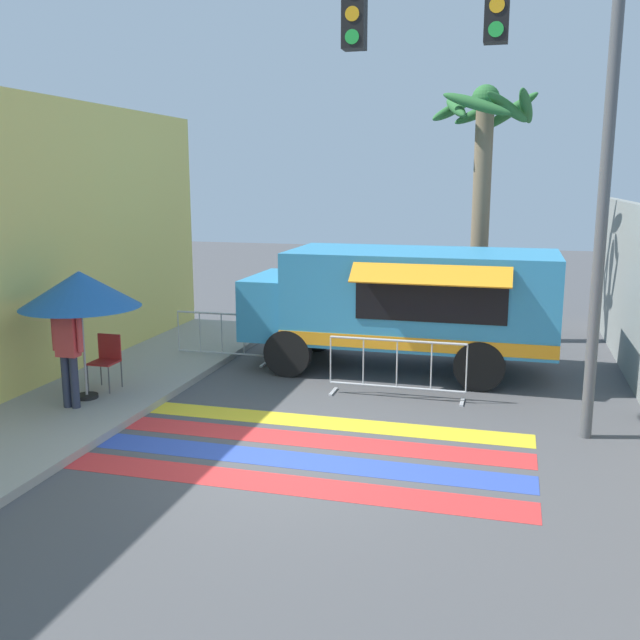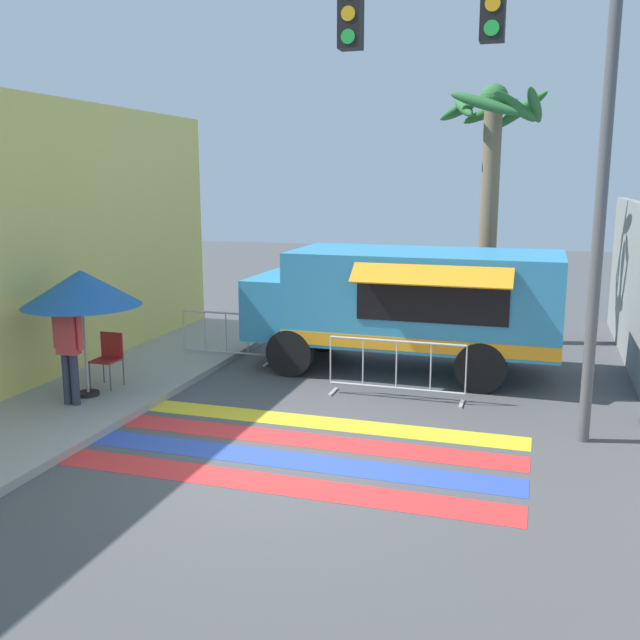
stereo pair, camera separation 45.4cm
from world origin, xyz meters
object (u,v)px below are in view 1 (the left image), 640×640
object	(u,v)px
folding_chair	(107,356)
barricade_side	(222,338)
traffic_signal_pole	(503,88)
patio_umbrella	(80,290)
food_truck	(397,299)
palm_tree	(484,167)
vendor_person	(68,345)
barricade_front	(397,369)

from	to	relation	value
folding_chair	barricade_side	size ratio (longest dim) A/B	0.48
traffic_signal_pole	patio_umbrella	distance (m)	7.03
patio_umbrella	food_truck	bearing A→B (deg)	38.06
patio_umbrella	traffic_signal_pole	bearing A→B (deg)	5.03
patio_umbrella	folding_chair	distance (m)	1.38
barricade_side	traffic_signal_pole	bearing A→B (deg)	-26.28
food_truck	palm_tree	size ratio (longest dim) A/B	1.04
folding_chair	palm_tree	distance (m)	8.92
food_truck	folding_chair	size ratio (longest dim) A/B	6.31
traffic_signal_pole	vendor_person	world-z (taller)	traffic_signal_pole
traffic_signal_pole	folding_chair	bearing A→B (deg)	179.59
barricade_front	palm_tree	distance (m)	5.94
patio_umbrella	barricade_side	distance (m)	3.64
food_truck	folding_chair	distance (m)	5.43
traffic_signal_pole	palm_tree	xyz separation A→B (m)	(-0.46, 5.92, -0.96)
barricade_front	barricade_side	world-z (taller)	same
patio_umbrella	palm_tree	bearing A→B (deg)	47.65
traffic_signal_pole	barricade_front	distance (m)	4.76
barricade_front	folding_chair	bearing A→B (deg)	-166.85
patio_umbrella	vendor_person	xyz separation A→B (m)	(0.05, -0.48, -0.79)
folding_chair	barricade_front	bearing A→B (deg)	19.33
vendor_person	palm_tree	size ratio (longest dim) A/B	0.31
folding_chair	barricade_side	bearing A→B (deg)	74.71
barricade_side	barricade_front	bearing A→B (deg)	-21.10
food_truck	traffic_signal_pole	world-z (taller)	traffic_signal_pole
barricade_front	traffic_signal_pole	bearing A→B (deg)	-37.23
food_truck	folding_chair	xyz separation A→B (m)	(-4.51, -2.94, -0.70)
traffic_signal_pole	folding_chair	size ratio (longest dim) A/B	7.30
food_truck	patio_umbrella	bearing A→B (deg)	-141.94
food_truck	traffic_signal_pole	size ratio (longest dim) A/B	0.86
vendor_person	barricade_front	distance (m)	5.31
traffic_signal_pole	patio_umbrella	world-z (taller)	traffic_signal_pole
barricade_front	barricade_side	xyz separation A→B (m)	(-3.79, 1.46, -0.01)
patio_umbrella	barricade_side	xyz separation A→B (m)	(1.04, 3.19, -1.42)
traffic_signal_pole	vendor_person	size ratio (longest dim) A/B	3.84
barricade_side	folding_chair	bearing A→B (deg)	-111.47
food_truck	patio_umbrella	size ratio (longest dim) A/B	2.78
folding_chair	vendor_person	distance (m)	1.18
traffic_signal_pole	barricade_side	xyz separation A→B (m)	(-5.32, 2.63, -4.36)
folding_chair	traffic_signal_pole	bearing A→B (deg)	5.77
folding_chair	barricade_side	xyz separation A→B (m)	(1.02, 2.58, -0.18)
vendor_person	traffic_signal_pole	bearing A→B (deg)	1.06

